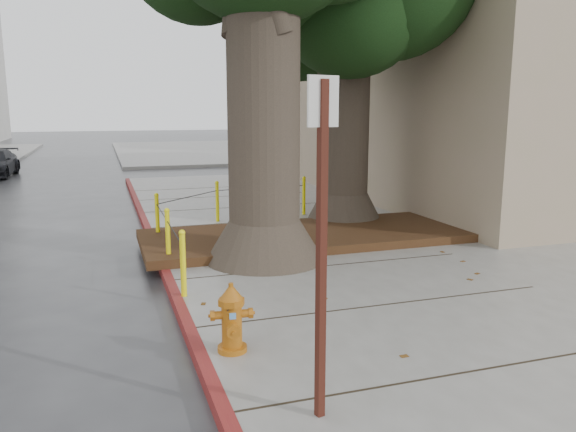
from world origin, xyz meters
name	(u,v)px	position (x,y,z in m)	size (l,w,h in m)	color
ground	(345,321)	(0.00, 0.00, 0.00)	(140.00, 140.00, 0.00)	#28282B
sidewalk_main	(563,240)	(6.00, 2.50, 0.07)	(16.00, 26.00, 0.15)	slate
sidewalk_far	(242,150)	(6.00, 30.00, 0.07)	(16.00, 20.00, 0.15)	slate
curb_red	(167,276)	(-2.00, 2.50, 0.07)	(0.14, 26.00, 0.16)	maroon
planter_bed	(306,236)	(0.90, 3.90, 0.23)	(6.40, 2.60, 0.16)	black
building_corner	(531,34)	(10.00, 8.50, 5.00)	(12.00, 13.00, 10.00)	gray
building_side_white	(409,81)	(16.00, 26.00, 4.50)	(10.00, 10.00, 9.00)	silver
building_side_grey	(438,66)	(22.00, 32.00, 6.00)	(12.00, 14.00, 12.00)	slate
tree_far	(360,1)	(2.64, 5.32, 5.02)	(4.50, 3.80, 7.17)	#4C3F33
bollard_ring	(213,215)	(-0.87, 4.38, 0.66)	(3.79, 5.39, 0.95)	#FFEF0E
fire_hydrant	(232,318)	(-1.67, -0.79, 0.52)	(0.40, 0.37, 0.76)	#B66212
signpost	(322,232)	(-1.25, -2.28, 1.74)	(0.28, 0.08, 2.81)	#471911
car_silver	(283,154)	(5.27, 18.89, 0.64)	(1.52, 3.77, 1.29)	#B9B9BE
car_red	(400,153)	(11.32, 18.57, 0.54)	(1.14, 3.27, 1.08)	maroon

